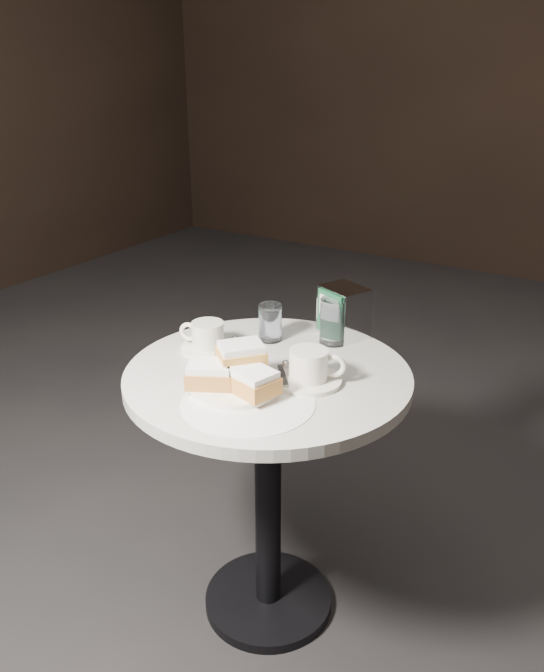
{
  "coord_description": "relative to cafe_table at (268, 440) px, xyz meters",
  "views": [
    {
      "loc": [
        0.76,
        -1.21,
        1.45
      ],
      "look_at": [
        0.0,
        0.02,
        0.83
      ],
      "focal_mm": 35.0,
      "sensor_mm": 36.0,
      "label": 1
    }
  ],
  "objects": [
    {
      "name": "ground",
      "position": [
        0.0,
        0.0,
        -0.55
      ],
      "size": [
        7.0,
        7.0,
        0.0
      ],
      "primitive_type": "plane",
      "color": "black",
      "rests_on": "ground"
    },
    {
      "name": "cafe_table",
      "position": [
        0.0,
        0.0,
        0.0
      ],
      "size": [
        0.7,
        0.7,
        0.74
      ],
      "color": "black",
      "rests_on": "ground"
    },
    {
      "name": "sugar_spill",
      "position": [
        0.05,
        -0.16,
        0.2
      ],
      "size": [
        0.35,
        0.35,
        0.0
      ],
      "primitive_type": "cylinder",
      "rotation": [
        0.0,
        0.0,
        0.21
      ],
      "color": "white",
      "rests_on": "cafe_table"
    },
    {
      "name": "beignet_plate",
      "position": [
        -0.01,
        -0.12,
        0.24
      ],
      "size": [
        0.24,
        0.24,
        0.1
      ],
      "rotation": [
        0.0,
        0.0,
        0.16
      ],
      "color": "white",
      "rests_on": "cafe_table"
    },
    {
      "name": "coffee_cup_left",
      "position": [
        -0.2,
        0.03,
        0.23
      ],
      "size": [
        0.17,
        0.17,
        0.08
      ],
      "rotation": [
        0.0,
        0.0,
        0.23
      ],
      "color": "white",
      "rests_on": "cafe_table"
    },
    {
      "name": "coffee_cup_right",
      "position": [
        0.11,
        -0.0,
        0.23
      ],
      "size": [
        0.21,
        0.21,
        0.08
      ],
      "rotation": [
        0.0,
        0.0,
        0.41
      ],
      "color": "silver",
      "rests_on": "cafe_table"
    },
    {
      "name": "water_glass_left",
      "position": [
        -0.09,
        0.17,
        0.25
      ],
      "size": [
        0.06,
        0.06,
        0.1
      ],
      "rotation": [
        0.0,
        0.0,
        0.0
      ],
      "color": "white",
      "rests_on": "cafe_table"
    },
    {
      "name": "water_glass_right",
      "position": [
        0.06,
        0.24,
        0.26
      ],
      "size": [
        0.09,
        0.09,
        0.12
      ],
      "rotation": [
        0.0,
        0.0,
        -0.14
      ],
      "color": "white",
      "rests_on": "cafe_table"
    },
    {
      "name": "napkin_dispenser",
      "position": [
        0.06,
        0.29,
        0.27
      ],
      "size": [
        0.15,
        0.14,
        0.14
      ],
      "rotation": [
        0.0,
        0.0,
        -0.42
      ],
      "color": "silver",
      "rests_on": "cafe_table"
    }
  ]
}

